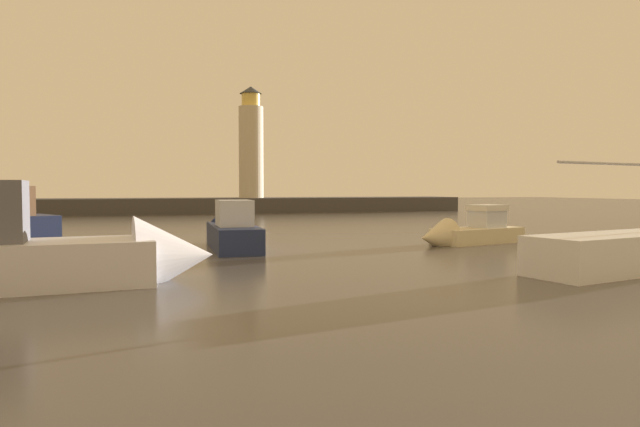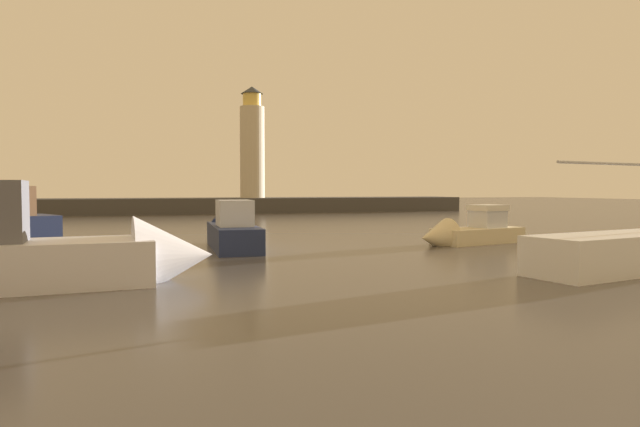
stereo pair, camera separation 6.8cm
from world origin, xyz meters
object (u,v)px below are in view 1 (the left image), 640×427
at_px(lighthouse, 251,145).
at_px(sailboat_moored, 634,250).
at_px(motorboat_0, 59,254).
at_px(motorboat_2, 464,233).
at_px(motorboat_1, 231,231).

bearing_deg(lighthouse, sailboat_moored, -85.47).
xyz_separation_m(motorboat_0, sailboat_moored, (17.18, -2.42, -0.20)).
height_order(motorboat_0, motorboat_2, motorboat_0).
xyz_separation_m(lighthouse, motorboat_1, (-7.60, -35.39, -6.62)).
xyz_separation_m(lighthouse, motorboat_0, (-13.50, -43.95, -6.47)).
bearing_deg(motorboat_0, motorboat_2, 21.65).
relative_size(motorboat_0, motorboat_1, 1.25).
bearing_deg(sailboat_moored, motorboat_1, 135.76).
height_order(motorboat_1, motorboat_2, motorboat_1).
bearing_deg(motorboat_2, motorboat_0, -158.35).
bearing_deg(motorboat_2, sailboat_moored, -86.50).
relative_size(motorboat_2, sailboat_moored, 0.46).
bearing_deg(motorboat_0, sailboat_moored, -8.03).
bearing_deg(motorboat_2, motorboat_1, 169.63).
bearing_deg(motorboat_1, sailboat_moored, -44.24).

